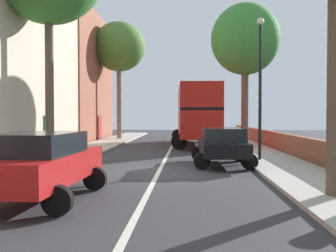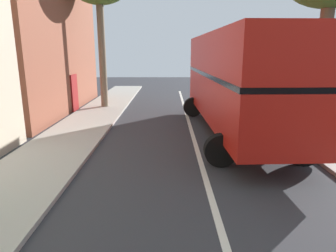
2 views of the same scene
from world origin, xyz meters
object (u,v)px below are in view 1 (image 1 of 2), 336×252
(parked_car_black_right_1, at_px, (222,144))
(parked_car_red_left_2, at_px, (41,162))
(street_tree_right_3, at_px, (245,40))
(double_decker_bus, at_px, (197,112))
(street_tree_left_2, at_px, (119,47))
(lamppost_right, at_px, (260,77))

(parked_car_black_right_1, distance_m, parked_car_red_left_2, 8.55)
(parked_car_red_left_2, distance_m, street_tree_right_3, 20.47)
(double_decker_bus, relative_size, street_tree_left_2, 1.06)
(double_decker_bus, height_order, street_tree_right_3, street_tree_right_3)
(double_decker_bus, height_order, parked_car_black_right_1, double_decker_bus)
(parked_car_black_right_1, bearing_deg, street_tree_right_3, 76.77)
(street_tree_right_3, bearing_deg, parked_car_black_right_1, -103.23)
(double_decker_bus, bearing_deg, street_tree_left_2, 137.93)
(lamppost_right, bearing_deg, street_tree_right_3, 85.43)
(street_tree_right_3, bearing_deg, lamppost_right, -94.57)
(parked_car_red_left_2, bearing_deg, street_tree_right_3, 67.04)
(parked_car_black_right_1, height_order, lamppost_right, lamppost_right)
(parked_car_red_left_2, height_order, lamppost_right, lamppost_right)
(double_decker_bus, relative_size, street_tree_right_3, 1.09)
(lamppost_right, bearing_deg, parked_car_red_left_2, -129.82)
(parked_car_red_left_2, bearing_deg, double_decker_bus, 76.80)
(parked_car_red_left_2, bearing_deg, street_tree_left_2, 95.73)
(parked_car_red_left_2, xyz_separation_m, street_tree_left_2, (-2.40, 23.86, 7.07))
(street_tree_right_3, bearing_deg, parked_car_red_left_2, -112.96)
(street_tree_right_3, distance_m, lamppost_right, 10.40)
(parked_car_black_right_1, relative_size, street_tree_right_3, 0.46)
(parked_car_black_right_1, height_order, parked_car_red_left_2, parked_car_red_left_2)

